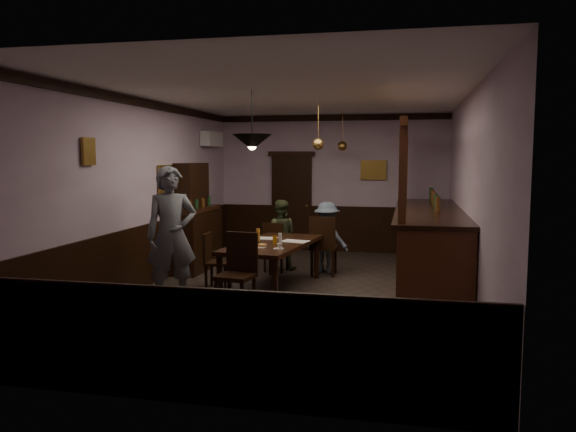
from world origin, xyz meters
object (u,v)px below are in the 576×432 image
(chair_far_left, at_px, (275,245))
(pendant_brass_mid, at_px, (318,144))
(chair_near, at_px, (238,269))
(pendant_iron, at_px, (252,142))
(dining_table, at_px, (273,247))
(person_standing, at_px, (171,236))
(sideboard, at_px, (194,227))
(pendant_brass_far, at_px, (342,146))
(chair_side, at_px, (214,258))
(coffee_cup, at_px, (280,246))
(chair_far_right, at_px, (323,243))
(person_seated_left, at_px, (280,235))
(bar_counter, at_px, (429,245))
(soda_can, at_px, (275,240))
(person_seated_right, at_px, (327,237))

(chair_far_left, bearing_deg, pendant_brass_mid, -177.73)
(chair_far_left, height_order, pendant_brass_mid, pendant_brass_mid)
(chair_near, xyz_separation_m, pendant_iron, (0.06, 0.51, 1.70))
(dining_table, height_order, chair_near, chair_near)
(person_standing, height_order, pendant_brass_mid, pendant_brass_mid)
(dining_table, relative_size, pendant_iron, 2.79)
(sideboard, relative_size, pendant_brass_far, 2.43)
(chair_side, distance_m, coffee_cup, 1.33)
(chair_far_right, bearing_deg, chair_near, 72.34)
(chair_near, distance_m, pendant_brass_mid, 3.16)
(chair_far_left, height_order, coffee_cup, chair_far_left)
(person_seated_left, relative_size, sideboard, 0.66)
(person_standing, relative_size, bar_counter, 0.42)
(chair_side, xyz_separation_m, person_standing, (-0.26, -1.01, 0.49))
(coffee_cup, distance_m, sideboard, 2.78)
(sideboard, bearing_deg, chair_far_right, -2.12)
(person_standing, relative_size, soda_can, 16.27)
(soda_can, distance_m, sideboard, 2.31)
(person_standing, distance_m, pendant_brass_far, 4.85)
(pendant_iron, bearing_deg, pendant_brass_mid, 73.62)
(chair_near, xyz_separation_m, pendant_brass_far, (0.87, 4.46, 1.71))
(coffee_cup, relative_size, pendant_iron, 0.10)
(chair_side, relative_size, sideboard, 0.45)
(chair_near, bearing_deg, pendant_iron, 92.42)
(pendant_brass_mid, height_order, pendant_brass_far, same)
(sideboard, bearing_deg, soda_can, -36.35)
(chair_far_right, relative_size, chair_side, 1.19)
(pendant_brass_far, bearing_deg, soda_can, -101.43)
(soda_can, bearing_deg, bar_counter, 23.22)
(person_standing, relative_size, person_seated_right, 1.53)
(chair_near, distance_m, soda_can, 1.26)
(person_seated_right, bearing_deg, person_seated_left, 16.05)
(dining_table, relative_size, sideboard, 1.17)
(dining_table, bearing_deg, coffee_cup, -67.45)
(person_seated_left, xyz_separation_m, soda_can, (0.31, -1.67, 0.16))
(person_standing, relative_size, coffee_cup, 24.41)
(chair_far_right, height_order, pendant_brass_far, pendant_brass_far)
(pendant_iron, distance_m, pendant_brass_mid, 2.15)
(soda_can, bearing_deg, dining_table, 122.99)
(dining_table, bearing_deg, pendant_brass_mid, 68.23)
(pendant_brass_far, bearing_deg, chair_side, -116.87)
(pendant_brass_mid, bearing_deg, chair_near, -104.54)
(coffee_cup, height_order, bar_counter, bar_counter)
(chair_near, height_order, pendant_brass_mid, pendant_brass_mid)
(chair_far_right, distance_m, coffee_cup, 1.84)
(chair_far_left, distance_m, chair_far_right, 0.91)
(chair_far_right, relative_size, sideboard, 0.53)
(person_standing, bearing_deg, person_seated_right, 22.37)
(chair_side, relative_size, coffee_cup, 11.03)
(person_seated_left, bearing_deg, person_standing, 65.30)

